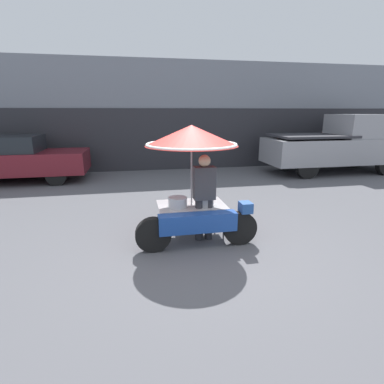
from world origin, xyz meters
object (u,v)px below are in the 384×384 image
Objects in this scene: pickup_truck at (339,145)px; vendor_person at (204,194)px; parked_car at (11,159)px; vendor_motorcycle_cart at (193,155)px.

vendor_person is at bearing -141.78° from pickup_truck.
pickup_truck is (6.51, 5.13, 0.16)m from vendor_person.
vendor_person is 0.34× the size of parked_car.
pickup_truck is at bearing -2.88° from parked_car.
pickup_truck reaches higher than vendor_motorcycle_cart.
vendor_motorcycle_cart is 0.71m from vendor_person.
pickup_truck is (6.69, 4.98, -0.50)m from vendor_motorcycle_cart.
vendor_motorcycle_cart is 1.35× the size of vendor_person.
vendor_person is 7.68m from parked_car.
vendor_motorcycle_cart is at bearing 140.28° from vendor_person.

